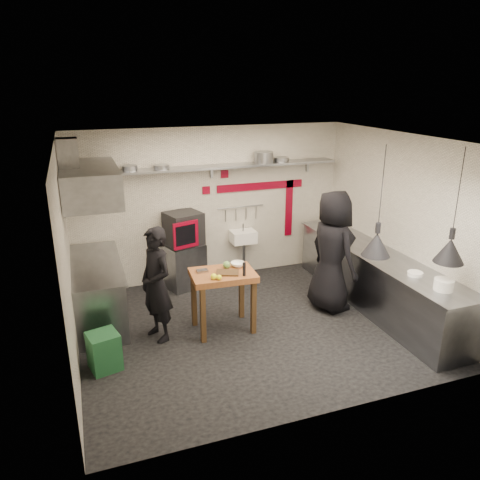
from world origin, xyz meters
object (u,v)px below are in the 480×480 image
object	(u,v)px
combi_oven	(184,229)
chef_right	(332,251)
green_bin	(104,351)
oven_stand	(184,265)
chef_left	(156,285)
prep_table	(223,301)

from	to	relation	value
combi_oven	chef_right	distance (m)	2.60
combi_oven	chef_right	world-z (taller)	chef_right
green_bin	oven_stand	bearing A→B (deg)	54.45
combi_oven	green_bin	size ratio (longest dim) A/B	1.16
oven_stand	chef_left	bearing A→B (deg)	-131.70
green_bin	chef_right	xyz separation A→B (m)	(3.60, 0.55, 0.73)
combi_oven	prep_table	xyz separation A→B (m)	(0.17, -1.72, -0.63)
oven_stand	prep_table	distance (m)	1.73
oven_stand	chef_right	xyz separation A→B (m)	(2.04, -1.63, 0.58)
chef_left	combi_oven	bearing A→B (deg)	132.76
oven_stand	chef_left	size ratio (longest dim) A/B	0.48
combi_oven	chef_left	distance (m)	1.83
oven_stand	combi_oven	xyz separation A→B (m)	(0.02, -0.00, 0.69)
oven_stand	prep_table	xyz separation A→B (m)	(0.20, -1.72, 0.06)
prep_table	combi_oven	bearing A→B (deg)	99.38
oven_stand	prep_table	world-z (taller)	prep_table
combi_oven	prep_table	bearing A→B (deg)	-101.17
green_bin	prep_table	xyz separation A→B (m)	(1.75, 0.46, 0.21)
prep_table	chef_left	distance (m)	1.03
chef_left	chef_right	xyz separation A→B (m)	(2.80, 0.01, 0.15)
green_bin	chef_left	size ratio (longest dim) A/B	0.30
oven_stand	combi_oven	bearing A→B (deg)	-18.31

